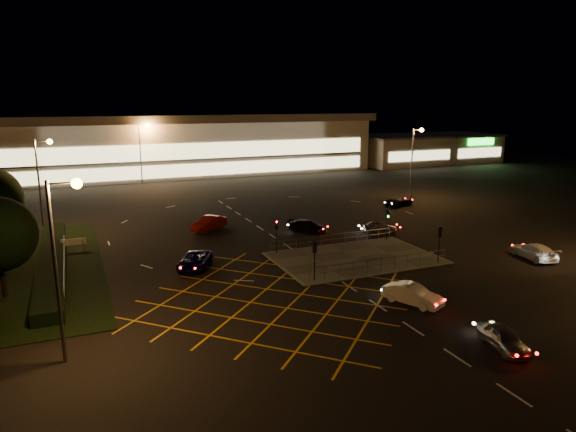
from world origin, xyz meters
name	(u,v)px	position (x,y,z in m)	size (l,w,h in m)	color
ground	(325,255)	(0.00, 0.00, 0.00)	(180.00, 180.00, 0.00)	black
pedestrian_island	(355,258)	(2.00, -2.00, 0.06)	(14.00, 9.00, 0.12)	#4C4944
hedge	(52,262)	(-23.00, 6.00, 0.50)	(2.00, 26.00, 1.00)	black
supermarket	(183,144)	(0.00, 61.95, 5.31)	(72.00, 26.50, 10.50)	beige
retail_unit_a	(400,150)	(46.00, 53.97, 3.21)	(18.80, 14.80, 6.35)	beige
retail_unit_b	(458,147)	(62.00, 53.96, 3.22)	(14.80, 14.80, 6.35)	beige
streetlight_sw	(62,245)	(-21.56, -12.00, 6.56)	(1.78, 0.56, 10.03)	slate
streetlight_nw	(43,173)	(-23.56, 18.00, 6.56)	(1.78, 0.56, 10.03)	slate
streetlight_ne	(415,153)	(24.44, 20.00, 6.56)	(1.78, 0.56, 10.03)	slate
streetlight_far_left	(143,145)	(-9.56, 48.00, 6.56)	(1.78, 0.56, 10.03)	slate
streetlight_far_right	(347,138)	(30.44, 50.00, 6.56)	(1.78, 0.56, 10.03)	slate
signal_sw	(315,253)	(-4.00, -5.99, 2.37)	(0.28, 0.30, 3.15)	black
signal_se	(440,237)	(8.00, -5.99, 2.37)	(0.28, 0.30, 3.15)	black
signal_nw	(276,229)	(-4.00, 1.99, 2.37)	(0.28, 0.30, 3.15)	black
signal_ne	(387,218)	(8.00, 1.99, 2.37)	(0.28, 0.30, 3.15)	black
car_near_silver	(503,338)	(1.14, -20.16, 0.64)	(1.51, 3.75, 1.28)	#B0B3B7
car_queue_white	(412,295)	(0.34, -12.70, 0.69)	(1.47, 4.21, 1.39)	white
car_left_blue	(194,261)	(-11.88, 1.01, 0.66)	(2.19, 4.76, 1.32)	#0D0B44
car_far_dkgrey	(308,226)	(2.16, 8.35, 0.62)	(1.74, 4.27, 1.24)	black
car_right_silver	(379,227)	(9.09, 5.00, 0.62)	(1.46, 3.64, 1.24)	#A1A2A8
car_circ_red	(209,223)	(-7.44, 13.22, 0.76)	(1.62, 4.64, 1.53)	maroon
car_east_grey	(399,201)	(19.33, 16.11, 0.61)	(2.02, 4.39, 1.22)	black
car_approach_white	(534,251)	(16.77, -8.23, 0.70)	(1.95, 4.79, 1.39)	silver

